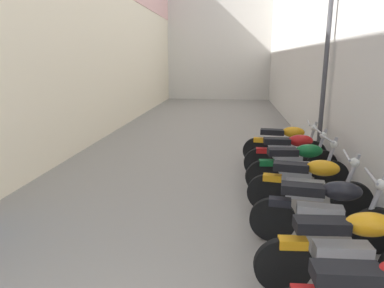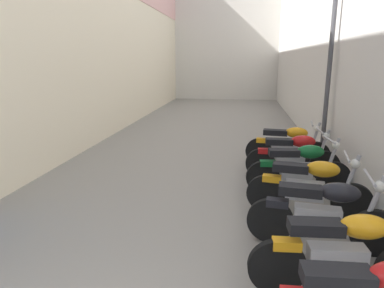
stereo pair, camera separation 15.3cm
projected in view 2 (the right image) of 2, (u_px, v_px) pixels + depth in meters
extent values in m
plane|color=gray|center=(200.00, 151.00, 9.15)|extent=(36.81, 36.81, 0.00)
cube|color=beige|center=(103.00, 1.00, 10.56)|extent=(0.40, 20.81, 8.17)
cube|color=silver|center=(325.00, 4.00, 9.71)|extent=(0.40, 20.81, 7.73)
cube|color=beige|center=(227.00, 49.00, 21.34)|extent=(9.06, 2.00, 5.92)
cube|color=black|center=(337.00, 276.00, 2.63)|extent=(0.53, 0.24, 0.12)
cylinder|color=black|center=(277.00, 267.00, 3.54)|extent=(0.60, 0.12, 0.60)
cube|color=#9E9EA3|center=(336.00, 259.00, 3.47)|extent=(0.57, 0.24, 0.28)
ellipsoid|color=orange|center=(364.00, 227.00, 3.36)|extent=(0.50, 0.29, 0.24)
cube|color=black|center=(316.00, 227.00, 3.40)|extent=(0.53, 0.25, 0.12)
cube|color=orange|center=(287.00, 244.00, 3.47)|extent=(0.29, 0.16, 0.10)
cylinder|color=black|center=(375.00, 233.00, 4.22)|extent=(0.61, 0.16, 0.60)
cylinder|color=black|center=(270.00, 221.00, 4.55)|extent=(0.61, 0.16, 0.60)
cube|color=#9E9EA3|center=(317.00, 217.00, 4.37)|extent=(0.58, 0.27, 0.28)
ellipsoid|color=black|center=(340.00, 192.00, 4.23)|extent=(0.51, 0.32, 0.24)
cube|color=black|center=(300.00, 190.00, 4.35)|extent=(0.54, 0.29, 0.12)
cylinder|color=#9E9EA3|center=(372.00, 206.00, 4.16)|extent=(0.25, 0.09, 0.77)
cylinder|color=#9E9EA3|center=(369.00, 177.00, 4.10)|extent=(0.11, 0.58, 0.04)
sphere|color=silver|center=(380.00, 186.00, 4.09)|extent=(0.14, 0.14, 0.14)
cube|color=black|center=(277.00, 203.00, 4.47)|extent=(0.30, 0.18, 0.10)
cylinder|color=black|center=(352.00, 203.00, 5.11)|extent=(0.61, 0.17, 0.60)
cylinder|color=black|center=(266.00, 194.00, 5.47)|extent=(0.61, 0.17, 0.60)
cube|color=#9E9EA3|center=(305.00, 190.00, 5.28)|extent=(0.58, 0.29, 0.28)
ellipsoid|color=orange|center=(323.00, 169.00, 5.13)|extent=(0.52, 0.33, 0.24)
cube|color=black|center=(290.00, 168.00, 5.26)|extent=(0.55, 0.30, 0.12)
cylinder|color=#9E9EA3|center=(350.00, 180.00, 5.05)|extent=(0.25, 0.10, 0.77)
cylinder|color=#9E9EA3|center=(347.00, 156.00, 4.99)|extent=(0.13, 0.58, 0.04)
sphere|color=silver|center=(355.00, 164.00, 4.98)|extent=(0.14, 0.14, 0.14)
cube|color=orange|center=(272.00, 178.00, 5.39)|extent=(0.30, 0.18, 0.10)
cylinder|color=black|center=(334.00, 178.00, 6.19)|extent=(0.61, 0.14, 0.60)
cylinder|color=black|center=(263.00, 177.00, 6.24)|extent=(0.61, 0.14, 0.60)
cube|color=#9E9EA3|center=(296.00, 171.00, 6.19)|extent=(0.58, 0.26, 0.28)
ellipsoid|color=#0F5123|center=(310.00, 152.00, 6.09)|extent=(0.50, 0.31, 0.24)
cube|color=black|center=(284.00, 153.00, 6.11)|extent=(0.54, 0.27, 0.12)
cylinder|color=#9E9EA3|center=(331.00, 159.00, 6.11)|extent=(0.25, 0.09, 0.77)
cylinder|color=#9E9EA3|center=(329.00, 140.00, 6.03)|extent=(0.10, 0.58, 0.04)
sphere|color=silver|center=(336.00, 145.00, 6.05)|extent=(0.14, 0.14, 0.14)
cube|color=#0F5123|center=(268.00, 163.00, 6.17)|extent=(0.29, 0.17, 0.10)
cylinder|color=black|center=(324.00, 166.00, 6.91)|extent=(0.60, 0.09, 0.60)
cylinder|color=black|center=(260.00, 163.00, 7.08)|extent=(0.60, 0.09, 0.60)
cube|color=#9E9EA3|center=(290.00, 159.00, 6.97)|extent=(0.56, 0.21, 0.28)
ellipsoid|color=#AD1414|center=(303.00, 141.00, 6.86)|extent=(0.48, 0.26, 0.24)
cube|color=black|center=(279.00, 142.00, 6.92)|extent=(0.52, 0.22, 0.12)
cylinder|color=#9E9EA3|center=(322.00, 148.00, 6.84)|extent=(0.25, 0.06, 0.77)
cylinder|color=#9E9EA3|center=(320.00, 131.00, 6.77)|extent=(0.04, 0.58, 0.04)
sphere|color=silver|center=(326.00, 136.00, 6.77)|extent=(0.14, 0.14, 0.14)
cube|color=#AD1414|center=(265.00, 151.00, 7.00)|extent=(0.28, 0.14, 0.10)
cylinder|color=black|center=(316.00, 155.00, 7.68)|extent=(0.61, 0.16, 0.60)
cylinder|color=black|center=(259.00, 151.00, 8.00)|extent=(0.61, 0.16, 0.60)
cube|color=#9E9EA3|center=(285.00, 148.00, 7.82)|extent=(0.58, 0.27, 0.28)
ellipsoid|color=orange|center=(297.00, 133.00, 7.68)|extent=(0.51, 0.32, 0.24)
cube|color=black|center=(275.00, 132.00, 7.80)|extent=(0.54, 0.28, 0.12)
cylinder|color=#9E9EA3|center=(314.00, 139.00, 7.61)|extent=(0.25, 0.09, 0.77)
cylinder|color=#9E9EA3|center=(312.00, 123.00, 7.55)|extent=(0.11, 0.58, 0.04)
sphere|color=silver|center=(317.00, 128.00, 7.54)|extent=(0.14, 0.14, 0.14)
cube|color=orange|center=(263.00, 140.00, 7.92)|extent=(0.30, 0.17, 0.10)
cylinder|color=#47474C|center=(330.00, 56.00, 7.44)|extent=(0.10, 0.10, 4.85)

